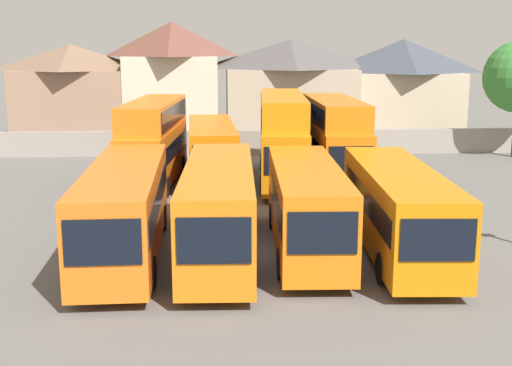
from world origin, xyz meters
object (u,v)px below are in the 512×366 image
(bus_3, at_px, (306,203))
(house_terrace_far_right, at_px, (402,88))
(house_terrace_left, at_px, (72,92))
(bus_4, at_px, (398,205))
(bus_7, at_px, (282,133))
(bus_8, at_px, (334,136))
(bus_6, at_px, (212,149))
(house_terrace_centre, at_px, (172,80))
(bus_2, at_px, (219,205))
(bus_5, at_px, (154,138))
(house_terrace_right, at_px, (290,88))
(bus_1, at_px, (125,206))

(bus_3, relative_size, house_terrace_far_right, 1.05)
(house_terrace_left, distance_m, house_terrace_far_right, 28.04)
(bus_4, relative_size, house_terrace_far_right, 1.12)
(bus_7, distance_m, bus_8, 3.02)
(bus_6, relative_size, bus_7, 0.88)
(house_terrace_centre, bearing_deg, bus_4, -71.82)
(bus_8, relative_size, house_terrace_centre, 1.06)
(bus_2, height_order, bus_6, bus_2)
(bus_4, bearing_deg, bus_5, -139.18)
(house_terrace_centre, relative_size, house_terrace_far_right, 0.97)
(bus_7, bearing_deg, house_terrace_far_right, 150.41)
(bus_3, height_order, bus_6, bus_6)
(house_terrace_right, xyz_separation_m, house_terrace_far_right, (9.69, 0.03, 0.01))
(bus_6, xyz_separation_m, house_terrace_far_right, (16.24, 18.59, 2.31))
(bus_6, xyz_separation_m, house_terrace_centre, (-3.44, 18.65, 3.02))
(bus_7, height_order, bus_8, bus_7)
(bus_4, xyz_separation_m, bus_5, (-10.54, 13.55, 0.82))
(bus_1, relative_size, house_terrace_centre, 1.18)
(bus_8, xyz_separation_m, house_terrace_far_right, (9.11, 18.76, 1.55))
(bus_5, bearing_deg, bus_2, 19.60)
(house_terrace_left, relative_size, house_terrace_far_right, 0.95)
(bus_6, xyz_separation_m, house_terrace_right, (6.55, 18.55, 2.30))
(bus_2, bearing_deg, house_terrace_far_right, 155.55)
(bus_1, bearing_deg, bus_4, 87.48)
(bus_7, bearing_deg, house_terrace_centre, -154.19)
(house_terrace_centre, xyz_separation_m, house_terrace_far_right, (19.67, -0.07, -0.71))
(bus_8, xyz_separation_m, house_terrace_left, (-18.93, 18.64, 1.34))
(house_terrace_left, distance_m, house_terrace_right, 18.34)
(bus_5, distance_m, house_terrace_left, 20.63)
(bus_3, xyz_separation_m, house_terrace_far_right, (12.46, 31.97, 2.36))
(house_terrace_centre, bearing_deg, bus_7, -67.82)
(bus_6, distance_m, house_terrace_far_right, 24.79)
(bus_2, xyz_separation_m, house_terrace_right, (6.15, 32.38, 2.28))
(bus_8, bearing_deg, bus_6, -91.15)
(bus_1, bearing_deg, house_terrace_right, 161.69)
(house_terrace_far_right, bearing_deg, bus_1, -121.01)
(house_terrace_right, bearing_deg, bus_5, -117.58)
(bus_3, xyz_separation_m, bus_4, (3.46, -0.47, -0.04))
(bus_8, bearing_deg, house_terrace_centre, -150.42)
(bus_1, height_order, house_terrace_far_right, house_terrace_far_right)
(bus_2, bearing_deg, bus_4, 91.43)
(bus_8, bearing_deg, bus_5, -89.07)
(bus_2, relative_size, house_terrace_centre, 1.17)
(bus_1, height_order, house_terrace_right, house_terrace_right)
(house_terrace_right, bearing_deg, house_terrace_left, -179.71)
(bus_1, xyz_separation_m, house_terrace_far_right, (19.39, 32.26, 2.31))
(bus_6, distance_m, house_terrace_right, 19.81)
(bus_7, relative_size, house_terrace_right, 1.07)
(bus_7, distance_m, house_terrace_left, 24.33)
(bus_8, distance_m, house_terrace_centre, 21.71)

